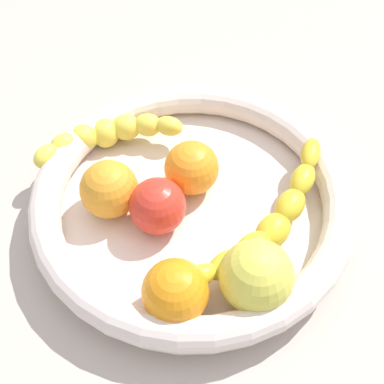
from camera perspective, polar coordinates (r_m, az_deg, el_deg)
name	(u,v)px	position (r cm, az deg, el deg)	size (l,w,h in cm)	color
kitchen_counter	(192,225)	(69.57, 0.00, -3.27)	(120.00, 120.00, 3.00)	#B8A99E
fruit_bowl	(192,203)	(66.10, 0.00, -1.10)	(36.92, 36.92, 5.47)	silver
banana_draped_left	(106,135)	(72.08, -8.50, 5.64)	(8.17, 19.19, 4.24)	yellow
banana_draped_right	(268,223)	(62.92, 7.57, -3.03)	(11.79, 24.71, 4.82)	yellow
orange_front	(192,168)	(66.53, -0.04, 2.39)	(6.40, 6.40, 6.40)	orange
orange_mid_left	(109,189)	(65.00, -8.22, 0.27)	(6.65, 6.65, 6.65)	orange
orange_mid_right	(175,292)	(57.06, -1.68, -9.89)	(6.72, 6.72, 6.72)	orange
tomato_red	(158,207)	(63.09, -3.38, -1.48)	(6.37, 6.37, 6.37)	red
apple_yellow	(260,275)	(57.88, 6.71, -8.16)	(7.59, 7.59, 7.59)	#DAD34C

